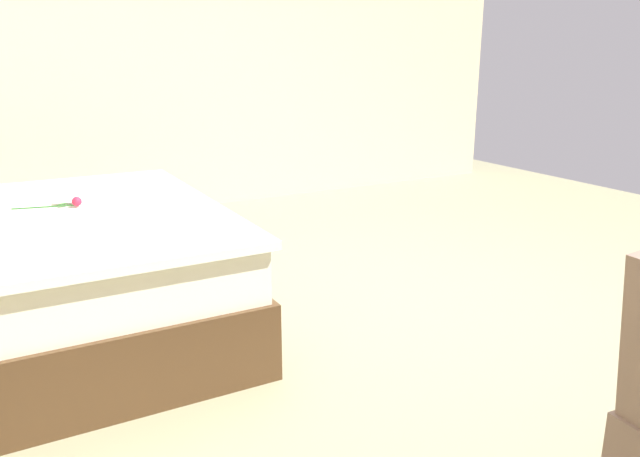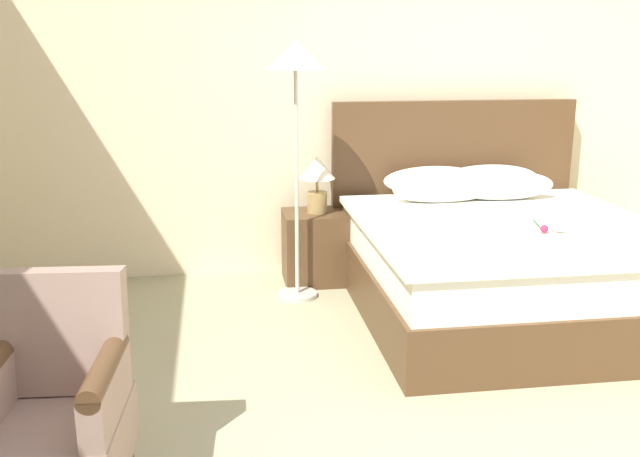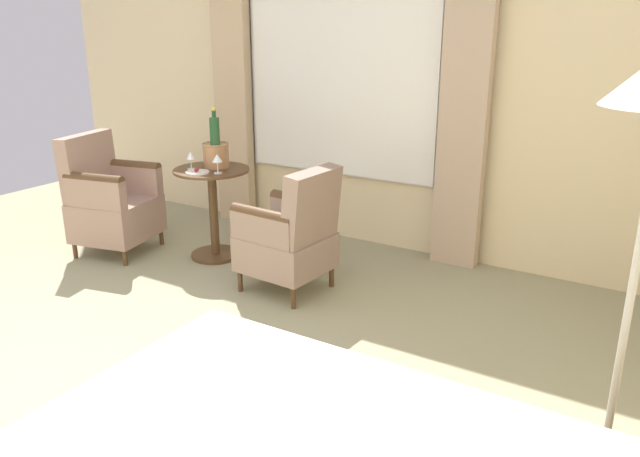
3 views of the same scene
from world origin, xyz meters
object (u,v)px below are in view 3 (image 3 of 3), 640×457
object	(u,v)px
champagne_bucket	(216,151)
wine_glass_near_edge	(217,159)
wine_glass_near_bucket	(191,156)
armchair_facing_bed	(110,201)
snack_plate	(197,172)
side_table_round	(213,207)
armchair_by_window	(291,235)

from	to	relation	value
champagne_bucket	wine_glass_near_edge	distance (m)	0.22
wine_glass_near_bucket	armchair_facing_bed	world-z (taller)	armchair_facing_bed
champagne_bucket	wine_glass_near_edge	world-z (taller)	champagne_bucket
wine_glass_near_edge	armchair_facing_bed	size ratio (longest dim) A/B	0.15
wine_glass_near_edge	snack_plate	distance (m)	0.19
side_table_round	armchair_by_window	size ratio (longest dim) A/B	0.80
side_table_round	wine_glass_near_edge	size ratio (longest dim) A/B	4.92
wine_glass_near_bucket	snack_plate	xyz separation A→B (m)	(0.07, 0.12, -0.09)
champagne_bucket	side_table_round	bearing A→B (deg)	4.22
wine_glass_near_edge	side_table_round	bearing A→B (deg)	-121.64
champagne_bucket	armchair_facing_bed	xyz separation A→B (m)	(0.41, -0.80, -0.43)
wine_glass_near_bucket	armchair_by_window	bearing A→B (deg)	82.06
side_table_round	armchair_facing_bed	bearing A→B (deg)	-66.99
wine_glass_near_bucket	armchair_by_window	distance (m)	1.12
champagne_bucket	snack_plate	distance (m)	0.26
side_table_round	wine_glass_near_edge	world-z (taller)	wine_glass_near_edge
wine_glass_near_bucket	snack_plate	bearing A→B (deg)	61.31
snack_plate	armchair_facing_bed	distance (m)	0.88
wine_glass_near_bucket	side_table_round	bearing A→B (deg)	128.44
champagne_bucket	armchair_by_window	bearing A→B (deg)	71.31
champagne_bucket	armchair_by_window	world-z (taller)	champagne_bucket
side_table_round	champagne_bucket	world-z (taller)	champagne_bucket
wine_glass_near_edge	armchair_facing_bed	distance (m)	1.06
wine_glass_near_bucket	armchair_facing_bed	size ratio (longest dim) A/B	0.15
wine_glass_near_bucket	wine_glass_near_edge	size ratio (longest dim) A/B	0.96
side_table_round	armchair_facing_bed	xyz separation A→B (m)	(0.34, -0.80, 0.01)
wine_glass_near_bucket	wine_glass_near_edge	distance (m)	0.26
wine_glass_near_edge	champagne_bucket	bearing A→B (deg)	-136.83
champagne_bucket	wine_glass_near_edge	size ratio (longest dim) A/B	3.18
snack_plate	armchair_by_window	world-z (taller)	armchair_by_window
wine_glass_near_bucket	armchair_facing_bed	xyz separation A→B (m)	(0.25, -0.68, -0.40)
snack_plate	armchair_facing_bed	world-z (taller)	armchair_facing_bed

